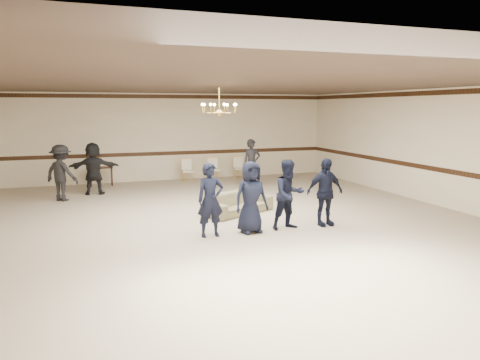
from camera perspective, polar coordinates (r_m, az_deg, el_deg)
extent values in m
cube|color=tan|center=(10.39, -0.97, -5.70)|extent=(12.00, 14.00, 0.01)
cube|color=#34261D|center=(10.06, -1.02, 12.21)|extent=(12.00, 14.00, 0.01)
cube|color=beige|center=(16.87, -8.52, 5.45)|extent=(12.00, 0.01, 3.20)
cube|color=beige|center=(13.26, 24.51, 3.73)|extent=(0.01, 14.00, 3.20)
cube|color=black|center=(16.90, -8.46, 3.42)|extent=(12.00, 0.02, 0.14)
cube|color=black|center=(16.82, -8.63, 10.48)|extent=(12.00, 0.02, 0.14)
imported|color=black|center=(9.31, -3.80, -2.57)|extent=(0.58, 0.39, 1.55)
imported|color=black|center=(9.58, 1.40, -2.21)|extent=(0.81, 0.58, 1.55)
imported|color=black|center=(9.93, 6.27, -1.86)|extent=(0.82, 0.67, 1.55)
imported|color=black|center=(10.34, 10.77, -1.52)|extent=(0.92, 0.41, 1.55)
imported|color=#7D7653|center=(11.42, -0.17, -2.93)|extent=(2.00, 1.48, 0.55)
imported|color=black|center=(13.89, -21.83, 0.85)|extent=(1.20, 1.14, 1.63)
imported|color=black|center=(14.57, -18.19, 1.41)|extent=(1.56, 0.67, 1.63)
imported|color=black|center=(15.14, 1.52, 2.15)|extent=(0.61, 0.41, 1.63)
cube|color=black|center=(16.17, -17.29, 0.45)|extent=(0.79, 0.34, 0.66)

